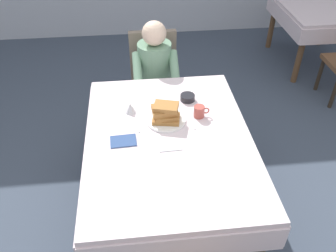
% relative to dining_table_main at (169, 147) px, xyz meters
% --- Properties ---
extents(ground_plane, '(14.00, 14.00, 0.00)m').
position_rel_dining_table_main_xyz_m(ground_plane, '(0.00, 0.00, -0.65)').
color(ground_plane, '#3D4756').
extents(dining_table_main, '(1.12, 1.52, 0.74)m').
position_rel_dining_table_main_xyz_m(dining_table_main, '(0.00, 0.00, 0.00)').
color(dining_table_main, silver).
rests_on(dining_table_main, ground).
extents(chair_diner, '(0.44, 0.45, 0.93)m').
position_rel_dining_table_main_xyz_m(chair_diner, '(-0.01, 1.17, -0.12)').
color(chair_diner, '#7A6B5B').
rests_on(chair_diner, ground).
extents(diner_person, '(0.40, 0.43, 1.12)m').
position_rel_dining_table_main_xyz_m(diner_person, '(-0.01, 1.01, 0.02)').
color(diner_person, gray).
rests_on(diner_person, ground).
extents(plate_breakfast, '(0.28, 0.28, 0.02)m').
position_rel_dining_table_main_xyz_m(plate_breakfast, '(0.00, 0.17, 0.10)').
color(plate_breakfast, white).
rests_on(plate_breakfast, dining_table_main).
extents(breakfast_stack, '(0.21, 0.18, 0.12)m').
position_rel_dining_table_main_xyz_m(breakfast_stack, '(-0.00, 0.17, 0.16)').
color(breakfast_stack, '#A36B33').
rests_on(breakfast_stack, plate_breakfast).
extents(cup_coffee, '(0.11, 0.08, 0.08)m').
position_rel_dining_table_main_xyz_m(cup_coffee, '(0.24, 0.20, 0.13)').
color(cup_coffee, '#B24C42').
rests_on(cup_coffee, dining_table_main).
extents(bowl_butter, '(0.11, 0.11, 0.04)m').
position_rel_dining_table_main_xyz_m(bowl_butter, '(0.19, 0.41, 0.11)').
color(bowl_butter, black).
rests_on(bowl_butter, dining_table_main).
extents(syrup_pitcher, '(0.08, 0.08, 0.07)m').
position_rel_dining_table_main_xyz_m(syrup_pitcher, '(-0.24, 0.30, 0.13)').
color(syrup_pitcher, silver).
rests_on(syrup_pitcher, dining_table_main).
extents(fork_left_of_plate, '(0.02, 0.18, 0.00)m').
position_rel_dining_table_main_xyz_m(fork_left_of_plate, '(-0.19, 0.15, 0.09)').
color(fork_left_of_plate, silver).
rests_on(fork_left_of_plate, dining_table_main).
extents(knife_right_of_plate, '(0.03, 0.20, 0.00)m').
position_rel_dining_table_main_xyz_m(knife_right_of_plate, '(0.19, 0.15, 0.09)').
color(knife_right_of_plate, silver).
rests_on(knife_right_of_plate, dining_table_main).
extents(spoon_near_edge, '(0.15, 0.02, 0.00)m').
position_rel_dining_table_main_xyz_m(spoon_near_edge, '(-0.00, -0.14, 0.09)').
color(spoon_near_edge, silver).
rests_on(spoon_near_edge, dining_table_main).
extents(napkin_folded, '(0.18, 0.13, 0.01)m').
position_rel_dining_table_main_xyz_m(napkin_folded, '(-0.30, -0.01, 0.09)').
color(napkin_folded, '#334C7F').
rests_on(napkin_folded, dining_table_main).
extents(background_table_far, '(0.92, 1.12, 0.74)m').
position_rel_dining_table_main_xyz_m(background_table_far, '(2.09, 2.20, -0.03)').
color(background_table_far, silver).
rests_on(background_table_far, ground).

